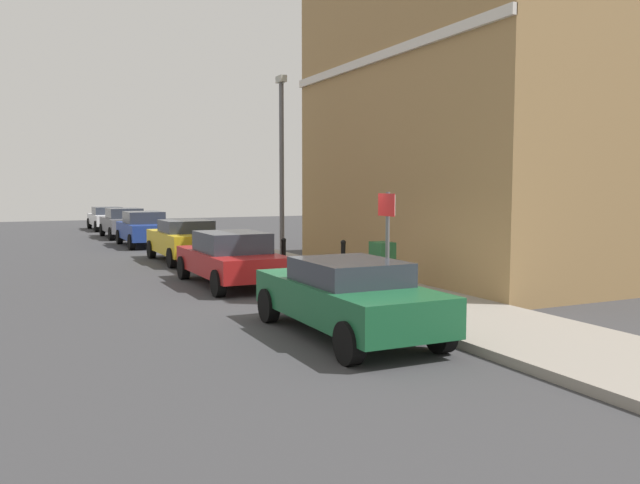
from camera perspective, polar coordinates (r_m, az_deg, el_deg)
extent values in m
plane|color=#38383A|center=(13.60, 0.47, -5.88)|extent=(80.00, 80.00, 0.00)
cube|color=gray|center=(19.72, -2.48, -2.29)|extent=(2.80, 30.00, 0.15)
cube|color=#9E7A4C|center=(20.08, 15.12, 10.20)|extent=(7.83, 10.38, 8.91)
cube|color=silver|center=(18.01, 5.25, 16.06)|extent=(0.12, 10.38, 0.24)
cube|color=#195933|center=(11.01, 2.33, -5.13)|extent=(1.71, 4.34, 0.62)
cube|color=#2D333D|center=(10.84, 2.61, -2.66)|extent=(1.50, 1.89, 0.41)
cylinder|color=black|center=(12.20, -4.57, -5.62)|extent=(0.22, 0.64, 0.64)
cylinder|color=black|center=(12.84, 2.12, -5.08)|extent=(0.22, 0.64, 0.64)
cylinder|color=black|center=(9.31, 2.59, -8.93)|extent=(0.22, 0.64, 0.64)
cylinder|color=black|center=(10.14, 10.66, -7.87)|extent=(0.22, 0.64, 0.64)
cube|color=maroon|center=(16.82, -7.94, -1.77)|extent=(1.80, 4.33, 0.56)
cube|color=#2D333D|center=(16.64, -7.82, -0.02)|extent=(1.57, 2.00, 0.53)
cylinder|color=black|center=(18.16, -12.01, -2.24)|extent=(0.23, 0.64, 0.64)
cylinder|color=black|center=(18.63, -7.07, -1.99)|extent=(0.23, 0.64, 0.64)
cylinder|color=black|center=(15.10, -9.00, -3.63)|extent=(0.23, 0.64, 0.64)
cylinder|color=black|center=(15.66, -3.20, -3.27)|extent=(0.23, 0.64, 0.64)
cube|color=gold|center=(22.36, -11.88, -0.01)|extent=(1.79, 4.22, 0.70)
cube|color=#2D333D|center=(22.17, -11.80, 1.35)|extent=(1.55, 1.82, 0.43)
cylinder|color=black|center=(23.72, -14.72, -0.64)|extent=(0.23, 0.64, 0.64)
cylinder|color=black|center=(24.10, -10.90, -0.48)|extent=(0.23, 0.64, 0.64)
cylinder|color=black|center=(20.70, -13.00, -1.39)|extent=(0.23, 0.64, 0.64)
cylinder|color=black|center=(21.14, -8.67, -1.19)|extent=(0.23, 0.64, 0.64)
cube|color=navy|center=(28.65, -15.34, 0.95)|extent=(1.73, 4.12, 0.67)
cube|color=#2D333D|center=(28.61, -15.36, 2.10)|extent=(1.51, 1.86, 0.52)
cylinder|color=black|center=(30.01, -17.35, 0.43)|extent=(0.23, 0.64, 0.64)
cylinder|color=black|center=(30.30, -14.39, 0.54)|extent=(0.23, 0.64, 0.64)
cylinder|color=black|center=(27.06, -16.37, -0.01)|extent=(0.23, 0.64, 0.64)
cylinder|color=black|center=(27.38, -13.10, 0.12)|extent=(0.23, 0.64, 0.64)
cube|color=slate|center=(33.78, -17.01, 1.49)|extent=(1.80, 4.28, 0.67)
cube|color=#2D333D|center=(33.52, -16.97, 2.45)|extent=(1.57, 2.00, 0.51)
cylinder|color=black|center=(35.24, -18.74, 1.03)|extent=(0.23, 0.64, 0.64)
cylinder|color=black|center=(35.49, -16.09, 1.12)|extent=(0.23, 0.64, 0.64)
cylinder|color=black|center=(32.11, -18.01, 0.70)|extent=(0.23, 0.64, 0.64)
cylinder|color=black|center=(32.39, -15.10, 0.80)|extent=(0.23, 0.64, 0.64)
cube|color=silver|center=(40.12, -18.35, 1.92)|extent=(1.80, 4.44, 0.61)
cube|color=#2D333D|center=(40.02, -18.35, 2.64)|extent=(1.55, 1.93, 0.45)
cylinder|color=black|center=(41.67, -19.77, 1.56)|extent=(0.23, 0.64, 0.64)
cylinder|color=black|center=(41.89, -17.56, 1.64)|extent=(0.23, 0.64, 0.64)
cylinder|color=black|center=(38.39, -19.19, 1.32)|extent=(0.23, 0.64, 0.64)
cylinder|color=black|center=(38.63, -16.79, 1.40)|extent=(0.23, 0.64, 0.64)
cube|color=#1E4C28|center=(14.70, 5.54, -2.23)|extent=(0.40, 0.55, 1.15)
cube|color=#333333|center=(14.78, 5.52, -4.29)|extent=(0.46, 0.61, 0.08)
cylinder|color=black|center=(16.59, 2.07, -1.75)|extent=(0.12, 0.12, 0.95)
sphere|color=black|center=(16.54, 2.07, -0.04)|extent=(0.14, 0.14, 0.14)
cylinder|color=black|center=(17.27, -3.24, -1.49)|extent=(0.12, 0.12, 0.95)
sphere|color=black|center=(17.22, -3.24, 0.15)|extent=(0.14, 0.14, 0.14)
cylinder|color=#59595B|center=(12.63, 5.99, -0.78)|extent=(0.08, 0.08, 2.30)
cube|color=white|center=(12.57, 5.95, 3.30)|extent=(0.03, 0.56, 0.40)
cube|color=red|center=(12.56, 5.89, 3.30)|extent=(0.01, 0.60, 0.44)
cylinder|color=#59595B|center=(19.66, -3.41, 5.93)|extent=(0.14, 0.14, 5.50)
cube|color=#A5A599|center=(19.92, -3.46, 14.21)|extent=(0.20, 0.44, 0.20)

